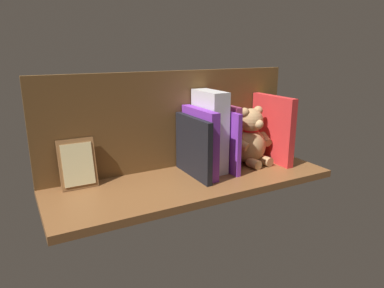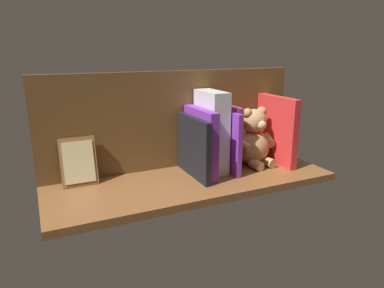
# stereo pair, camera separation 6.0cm
# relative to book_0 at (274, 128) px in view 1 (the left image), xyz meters

# --- Properties ---
(ground_plane) EXTENTS (0.86, 0.31, 0.02)m
(ground_plane) POSITION_rel_book_0_xyz_m (0.36, 0.04, -0.12)
(ground_plane) COLOR brown
(shelf_back_panel) EXTENTS (0.86, 0.02, 0.32)m
(shelf_back_panel) POSITION_rel_book_0_xyz_m (0.36, -0.09, 0.05)
(shelf_back_panel) COLOR brown
(shelf_back_panel) RESTS_ON ground_plane
(book_0) EXTENTS (0.02, 0.15, 0.22)m
(book_0) POSITION_rel_book_0_xyz_m (0.00, 0.00, 0.00)
(book_0) COLOR yellow
(book_0) RESTS_ON ground_plane
(book_1) EXTENTS (0.03, 0.20, 0.23)m
(book_1) POSITION_rel_book_0_xyz_m (0.03, 0.02, 0.00)
(book_1) COLOR red
(book_1) RESTS_ON ground_plane
(teddy_bear) EXTENTS (0.16, 0.13, 0.20)m
(teddy_bear) POSITION_rel_book_0_xyz_m (0.11, 0.01, -0.02)
(teddy_bear) COLOR tan
(teddy_bear) RESTS_ON ground_plane
(book_2) EXTENTS (0.02, 0.14, 0.21)m
(book_2) POSITION_rel_book_0_xyz_m (0.20, -0.01, -0.01)
(book_2) COLOR #B23F72
(book_2) RESTS_ON ground_plane
(book_3) EXTENTS (0.02, 0.18, 0.20)m
(book_3) POSITION_rel_book_0_xyz_m (0.23, 0.01, -0.01)
(book_3) COLOR purple
(book_3) RESTS_ON ground_plane
(dictionary_thick_white) EXTENTS (0.06, 0.14, 0.26)m
(dictionary_thick_white) POSITION_rel_book_0_xyz_m (0.27, -0.00, 0.02)
(dictionary_thick_white) COLOR silver
(dictionary_thick_white) RESTS_ON ground_plane
(book_4) EXTENTS (0.03, 0.19, 0.21)m
(book_4) POSITION_rel_book_0_xyz_m (0.31, 0.02, -0.01)
(book_4) COLOR purple
(book_4) RESTS_ON ground_plane
(book_5) EXTENTS (0.02, 0.20, 0.19)m
(book_5) POSITION_rel_book_0_xyz_m (0.34, 0.03, -0.02)
(book_5) COLOR black
(book_5) RESTS_ON ground_plane
(picture_frame_leaning) EXTENTS (0.10, 0.04, 0.14)m
(picture_frame_leaning) POSITION_rel_book_0_xyz_m (0.67, -0.05, -0.04)
(picture_frame_leaning) COLOR brown
(picture_frame_leaning) RESTS_ON ground_plane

